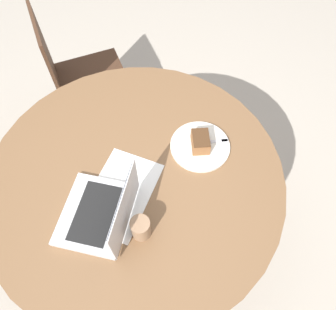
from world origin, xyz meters
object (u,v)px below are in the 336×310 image
Objects in this scene: plate at (200,146)px; laptop at (102,213)px; chair at (80,78)px; coffee_glass at (141,228)px.

plate is 0.49m from laptop.
chair is 1.02m from plate.
chair is at bearing 29.41° from laptop.
plate is at bearing -37.83° from laptop.
plate is at bearing -37.46° from coffee_glass.
chair is 1.21m from coffee_glass.
coffee_glass is at bearing 0.88° from chair.
coffee_glass is (-1.11, -0.34, 0.35)m from chair.
chair is at bearing 38.87° from plate.
chair reaches higher than plate.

